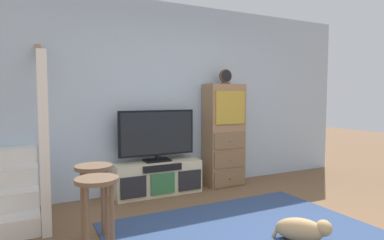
% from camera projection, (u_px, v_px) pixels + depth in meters
% --- Properties ---
extents(back_wall, '(6.40, 0.12, 2.70)m').
position_uv_depth(back_wall, '(170.00, 97.00, 4.80)').
color(back_wall, '#A8BCD1').
rests_on(back_wall, ground_plane).
extents(area_rug, '(2.60, 1.80, 0.01)m').
position_uv_depth(area_rug, '(243.00, 232.00, 3.23)').
color(area_rug, navy).
rests_on(area_rug, ground_plane).
extents(media_console, '(1.21, 0.38, 0.46)m').
position_uv_depth(media_console, '(158.00, 178.00, 4.50)').
color(media_console, beige).
rests_on(media_console, ground_plane).
extents(television, '(1.08, 0.22, 0.71)m').
position_uv_depth(television, '(157.00, 134.00, 4.48)').
color(television, black).
rests_on(television, media_console).
extents(side_cabinet, '(0.58, 0.38, 1.54)m').
position_uv_depth(side_cabinet, '(224.00, 135.00, 4.96)').
color(side_cabinet, '#93704C').
rests_on(side_cabinet, ground_plane).
extents(desk_clock, '(0.20, 0.08, 0.22)m').
position_uv_depth(desk_clock, '(226.00, 77.00, 4.88)').
color(desk_clock, '#4C3823').
rests_on(desk_clock, side_cabinet).
extents(bar_stool_near, '(0.34, 0.34, 0.72)m').
position_uv_depth(bar_stool_near, '(97.00, 201.00, 2.56)').
color(bar_stool_near, brown).
rests_on(bar_stool_near, ground_plane).
extents(bar_stool_far, '(0.34, 0.34, 0.73)m').
position_uv_depth(bar_stool_far, '(94.00, 185.00, 2.99)').
color(bar_stool_far, brown).
rests_on(bar_stool_far, ground_plane).
extents(dog, '(0.45, 0.45, 0.23)m').
position_uv_depth(dog, '(303.00, 230.00, 3.03)').
color(dog, tan).
rests_on(dog, ground_plane).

